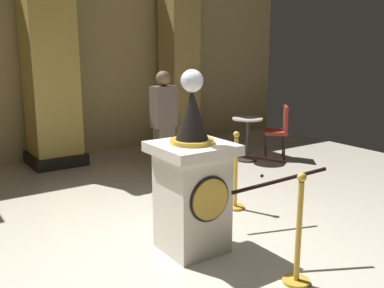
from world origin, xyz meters
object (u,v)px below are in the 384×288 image
bystander_guest (164,123)px  cafe_chair_red (280,127)px  stanchion_near (298,246)px  cafe_table (247,134)px  stanchion_far (235,182)px  pedestal_clock (192,184)px

bystander_guest → cafe_chair_red: size_ratio=1.73×
stanchion_near → cafe_table: bearing=54.9°
stanchion_near → bystander_guest: bearing=79.5°
stanchion_near → stanchion_far: size_ratio=1.00×
pedestal_clock → stanchion_near: bearing=-70.0°
stanchion_near → cafe_chair_red: (3.02, 3.23, 0.23)m
stanchion_far → cafe_chair_red: 2.78m
bystander_guest → cafe_chair_red: (2.42, -0.03, -0.31)m
stanchion_far → stanchion_near: bearing=-112.8°
pedestal_clock → bystander_guest: 2.42m
bystander_guest → stanchion_far: bearing=-85.9°
stanchion_near → pedestal_clock: bearing=110.0°
pedestal_clock → cafe_table: size_ratio=2.34×
pedestal_clock → stanchion_far: pedestal_clock is taller
stanchion_far → cafe_chair_red: bearing=33.6°
cafe_table → cafe_chair_red: 0.64m
pedestal_clock → cafe_chair_red: size_ratio=1.89×
pedestal_clock → cafe_table: bearing=40.4°
stanchion_far → bystander_guest: (-0.11, 1.56, 0.54)m
stanchion_near → cafe_chair_red: bearing=46.9°
cafe_chair_red → cafe_table: bearing=161.8°
stanchion_near → stanchion_far: 1.84m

